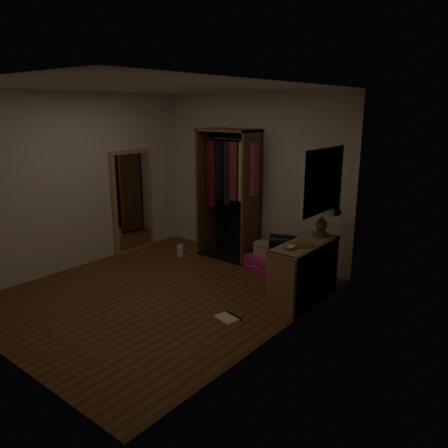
{
  "coord_description": "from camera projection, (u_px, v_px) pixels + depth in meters",
  "views": [
    {
      "loc": [
        3.97,
        -3.6,
        2.36
      ],
      "look_at": [
        0.3,
        0.95,
        0.8
      ],
      "focal_mm": 35.0,
      "sensor_mm": 36.0,
      "label": 1
    }
  ],
  "objects": [
    {
      "name": "ground",
      "position": [
        161.0,
        294.0,
        5.73
      ],
      "size": [
        4.0,
        4.0,
        0.0
      ],
      "primitive_type": "plane",
      "color": "#573318",
      "rests_on": "ground"
    },
    {
      "name": "open_wardrobe",
      "position": [
        230.0,
        183.0,
        6.88
      ],
      "size": [
        1.01,
        0.5,
        2.05
      ],
      "color": "brown",
      "rests_on": "ground"
    },
    {
      "name": "console_bookshelf",
      "position": [
        305.0,
        270.0,
        5.48
      ],
      "size": [
        0.42,
        1.12,
        0.75
      ],
      "color": "#967148",
      "rests_on": "ground"
    },
    {
      "name": "ceramic_bowl",
      "position": [
        288.0,
        247.0,
        5.14
      ],
      "size": [
        0.15,
        0.15,
        0.04
      ],
      "primitive_type": "imported",
      "rotation": [
        0.0,
        0.0,
        0.0
      ],
      "color": "#9BBAA3",
      "rests_on": "console_bookshelf"
    },
    {
      "name": "black_bag",
      "position": [
        283.0,
        248.0,
        6.28
      ],
      "size": [
        0.43,
        0.35,
        0.4
      ],
      "rotation": [
        0.0,
        0.0,
        0.34
      ],
      "color": "black",
      "rests_on": "pink_suitcase"
    },
    {
      "name": "brass_tray",
      "position": [
        301.0,
        245.0,
        5.28
      ],
      "size": [
        0.38,
        0.38,
        0.02
      ],
      "rotation": [
        0.0,
        0.0,
        -0.36
      ],
      "color": "#A77D40",
      "rests_on": "console_bookshelf"
    },
    {
      "name": "pink_suitcase",
      "position": [
        268.0,
        264.0,
        6.52
      ],
      "size": [
        0.79,
        0.67,
        0.2
      ],
      "rotation": [
        0.0,
        0.0,
        -0.32
      ],
      "color": "#E31B80",
      "rests_on": "ground"
    },
    {
      "name": "room_walls",
      "position": [
        163.0,
        181.0,
        5.33
      ],
      "size": [
        3.52,
        4.02,
        2.6
      ],
      "color": "beige",
      "rests_on": "ground"
    },
    {
      "name": "floor_book",
      "position": [
        229.0,
        318.0,
        5.05
      ],
      "size": [
        0.31,
        0.27,
        0.02
      ],
      "rotation": [
        0.0,
        0.0,
        -0.22
      ],
      "color": "#F5E9CE",
      "rests_on": "ground"
    },
    {
      "name": "white_jug",
      "position": [
        180.0,
        251.0,
        7.17
      ],
      "size": [
        0.15,
        0.15,
        0.2
      ],
      "rotation": [
        0.0,
        0.0,
        -0.4
      ],
      "color": "white",
      "rests_on": "ground"
    },
    {
      "name": "train_case",
      "position": [
        265.0,
        249.0,
        6.56
      ],
      "size": [
        0.32,
        0.23,
        0.22
      ],
      "rotation": [
        0.0,
        0.0,
        -0.05
      ],
      "color": "#BAA78E",
      "rests_on": "pink_suitcase"
    },
    {
      "name": "table_lamp",
      "position": [
        323.0,
        202.0,
        5.55
      ],
      "size": [
        0.59,
        0.59,
        0.61
      ],
      "rotation": [
        0.0,
        0.0,
        -0.22
      ],
      "color": "#405228",
      "rests_on": "console_bookshelf"
    },
    {
      "name": "floor_mirror",
      "position": [
        133.0,
        201.0,
        7.29
      ],
      "size": [
        0.06,
        0.8,
        1.7
      ],
      "color": "tan",
      "rests_on": "ground"
    }
  ]
}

